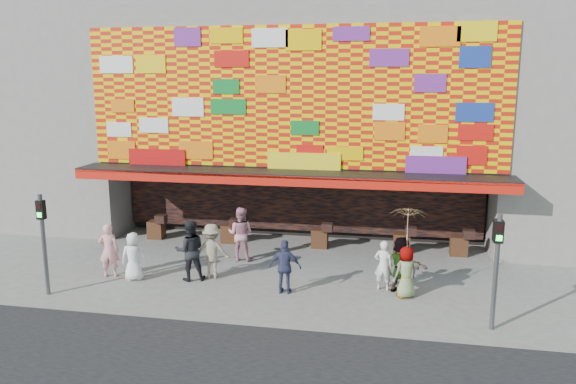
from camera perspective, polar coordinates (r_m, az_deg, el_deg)
name	(u,v)px	position (r m, az deg, el deg)	size (l,w,h in m)	color
ground	(266,290)	(17.02, -2.27, -9.95)	(90.00, 90.00, 0.00)	slate
shop_building	(309,102)	(23.89, 2.13, 9.14)	(15.20, 9.40, 10.00)	gray
neighbor_left	(28,83)	(28.72, -24.93, 10.03)	(11.00, 8.00, 12.00)	gray
signal_left	(43,233)	(17.59, -23.63, -3.85)	(0.22, 0.20, 3.00)	#59595B
signal_right	(497,259)	(14.81, 20.45, -6.39)	(0.22, 0.20, 3.00)	#59595B
ped_a	(133,256)	(18.25, -15.43, -6.33)	(0.75, 0.49, 1.53)	white
ped_b	(109,250)	(18.73, -17.73, -5.67)	(0.63, 0.42, 1.74)	pink
ped_c	(190,250)	(17.81, -9.92, -5.86)	(0.93, 0.73, 1.92)	black
ped_d	(212,251)	(17.89, -7.74, -5.98)	(1.14, 0.65, 1.76)	gray
ped_e	(285,267)	(16.54, -0.29, -7.61)	(0.95, 0.39, 1.62)	#363B60
ped_f	(401,265)	(16.88, 11.42, -7.27)	(1.59, 0.51, 1.71)	gray
ped_g	(406,272)	(16.60, 11.89, -7.98)	(0.74, 0.48, 1.51)	gray
ped_h	(383,265)	(17.04, 9.67, -7.37)	(0.56, 0.36, 1.52)	white
ped_i	(241,234)	(19.52, -4.84, -4.24)	(0.91, 0.71, 1.87)	pink
parasol	(408,224)	(16.19, 12.10, -3.23)	(1.39, 1.40, 1.91)	#FFD6A0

